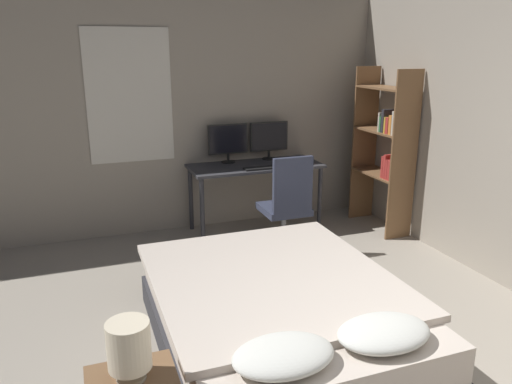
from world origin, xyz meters
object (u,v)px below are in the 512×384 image
object	(u,v)px
bed	(278,317)
monitor_right	(269,138)
bookshelf	(388,143)
office_chair	(286,213)
desk	(255,173)
computer_mouse	(286,165)
bedside_lamp	(129,346)
keyboard	(262,168)
monitor_left	(228,141)

from	to	relation	value
bed	monitor_right	bearing A→B (deg)	69.71
monitor_right	bookshelf	distance (m)	1.35
bookshelf	office_chair	bearing A→B (deg)	-171.68
desk	office_chair	world-z (taller)	office_chair
desk	office_chair	distance (m)	0.75
computer_mouse	office_chair	xyz separation A→B (m)	(-0.20, -0.49, -0.39)
bedside_lamp	keyboard	bearing A→B (deg)	58.40
keyboard	bookshelf	bearing A→B (deg)	-11.99
bed	monitor_left	distance (m)	2.69
bed	bedside_lamp	world-z (taller)	bedside_lamp
bookshelf	keyboard	bearing A→B (deg)	168.01
bed	monitor_left	size ratio (longest dim) A/B	4.51
bedside_lamp	monitor_right	xyz separation A→B (m)	(2.00, 3.27, 0.30)
bed	keyboard	bearing A→B (deg)	71.99
monitor_left	office_chair	size ratio (longest dim) A/B	0.45
bedside_lamp	monitor_left	bearing A→B (deg)	65.36
monitor_right	office_chair	bearing A→B (deg)	-100.37
computer_mouse	monitor_right	bearing A→B (deg)	95.15
keyboard	bed	bearing A→B (deg)	-108.01
keyboard	bookshelf	distance (m)	1.45
desk	monitor_right	bearing A→B (deg)	40.36
monitor_left	computer_mouse	xyz separation A→B (m)	(0.54, -0.42, -0.23)
bedside_lamp	desk	size ratio (longest dim) A/B	0.20
desk	monitor_left	bearing A→B (deg)	139.64
desk	office_chair	bearing A→B (deg)	-83.12
desk	keyboard	distance (m)	0.23
office_chair	monitor_left	bearing A→B (deg)	110.19
monitor_left	bookshelf	world-z (taller)	bookshelf
monitor_right	bed	bearing A→B (deg)	-110.29
keyboard	office_chair	xyz separation A→B (m)	(0.08, -0.49, -0.38)
office_chair	bookshelf	distance (m)	1.46
monitor_left	office_chair	distance (m)	1.15
monitor_left	bookshelf	size ratio (longest dim) A/B	0.25
bed	monitor_right	distance (m)	2.82
bed	office_chair	xyz separation A→B (m)	(0.77, 1.63, 0.14)
desk	monitor_right	distance (m)	0.48
keyboard	office_chair	world-z (taller)	office_chair
bedside_lamp	desk	bearing A→B (deg)	60.19
monitor_left	keyboard	distance (m)	0.55
computer_mouse	keyboard	bearing A→B (deg)	180.00
office_chair	bookshelf	bearing A→B (deg)	8.32
bed	monitor_left	xyz separation A→B (m)	(0.44, 2.55, 0.76)
office_chair	computer_mouse	bearing A→B (deg)	67.23
bed	bookshelf	world-z (taller)	bookshelf
bedside_lamp	monitor_right	distance (m)	3.84
bookshelf	monitor_left	bearing A→B (deg)	156.40
bedside_lamp	bookshelf	bearing A→B (deg)	39.00
bedside_lamp	office_chair	world-z (taller)	office_chair
monitor_left	desk	bearing A→B (deg)	-40.36
bed	keyboard	world-z (taller)	keyboard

